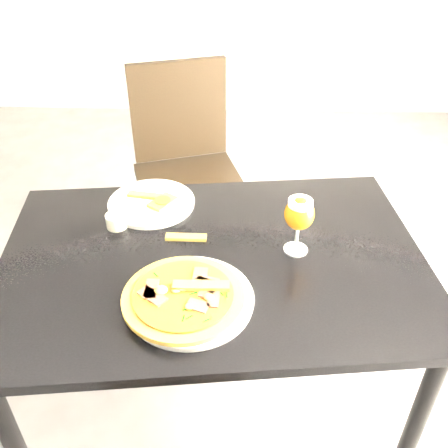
{
  "coord_description": "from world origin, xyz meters",
  "views": [
    {
      "loc": [
        0.31,
        -0.88,
        1.66
      ],
      "look_at": [
        0.27,
        0.25,
        0.83
      ],
      "focal_mm": 40.0,
      "sensor_mm": 36.0,
      "label": 1
    }
  ],
  "objects_px": {
    "dining_table": "(213,280)",
    "beer_glass": "(299,214)",
    "pizza": "(184,296)",
    "chair_far": "(187,167)"
  },
  "relations": [
    {
      "from": "dining_table",
      "to": "beer_glass",
      "type": "height_order",
      "value": "beer_glass"
    },
    {
      "from": "chair_far",
      "to": "beer_glass",
      "type": "height_order",
      "value": "chair_far"
    },
    {
      "from": "pizza",
      "to": "beer_glass",
      "type": "distance_m",
      "value": 0.39
    },
    {
      "from": "dining_table",
      "to": "beer_glass",
      "type": "bearing_deg",
      "value": 2.7
    },
    {
      "from": "chair_far",
      "to": "pizza",
      "type": "height_order",
      "value": "chair_far"
    },
    {
      "from": "pizza",
      "to": "beer_glass",
      "type": "relative_size",
      "value": 1.76
    },
    {
      "from": "pizza",
      "to": "beer_glass",
      "type": "height_order",
      "value": "beer_glass"
    },
    {
      "from": "dining_table",
      "to": "chair_far",
      "type": "bearing_deg",
      "value": 94.12
    },
    {
      "from": "dining_table",
      "to": "chair_far",
      "type": "xyz_separation_m",
      "value": [
        -0.16,
        0.88,
        -0.12
      ]
    },
    {
      "from": "dining_table",
      "to": "pizza",
      "type": "height_order",
      "value": "pizza"
    }
  ]
}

